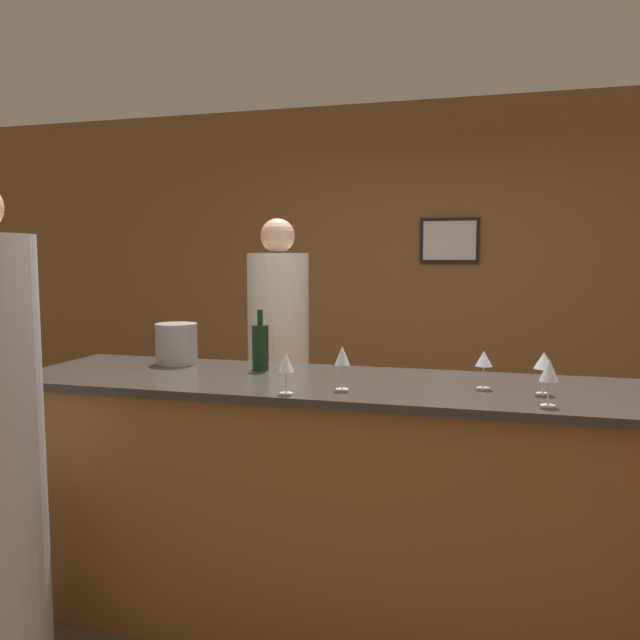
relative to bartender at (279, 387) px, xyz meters
name	(u,v)px	position (x,y,z in m)	size (l,w,h in m)	color
ground_plane	(382,627)	(0.77, -0.87, -0.86)	(14.00, 14.00, 0.00)	#4C3823
back_wall	(432,286)	(0.77, 1.41, 0.54)	(8.00, 0.08, 2.80)	brown
bar_counter	(383,507)	(0.77, -0.87, -0.31)	(3.30, 0.77, 1.09)	brown
bartender	(279,387)	(0.00, 0.00, 0.00)	(0.36, 0.36, 1.85)	silver
wine_bottle_2	(260,346)	(0.16, -0.72, 0.35)	(0.08, 0.08, 0.29)	black
ice_bucket	(177,344)	(-0.31, -0.66, 0.34)	(0.21, 0.21, 0.20)	#9E9993
wine_glass_0	(484,360)	(1.18, -0.88, 0.35)	(0.07, 0.07, 0.15)	silver
wine_glass_1	(286,364)	(0.44, -1.19, 0.35)	(0.06, 0.06, 0.16)	silver
wine_glass_3	(342,357)	(0.63, -1.06, 0.37)	(0.06, 0.06, 0.18)	silver
wine_glass_5	(544,362)	(1.40, -0.93, 0.36)	(0.08, 0.08, 0.17)	silver
wine_glass_7	(549,372)	(1.40, -1.14, 0.36)	(0.07, 0.07, 0.17)	silver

